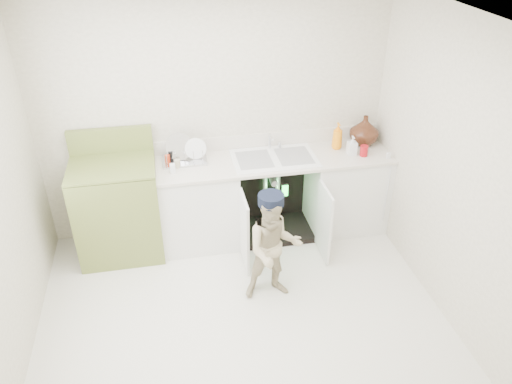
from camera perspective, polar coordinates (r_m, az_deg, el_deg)
ground at (r=4.53m, az=-1.58°, el=-13.99°), size 3.50×3.50×0.00m
room_shell at (r=3.75m, az=-1.85°, el=-0.41°), size 6.00×5.50×1.26m
counter_run at (r=5.27m, az=2.29°, el=-0.18°), size 2.44×1.02×1.22m
avocado_stove at (r=5.13m, az=-15.47°, el=-1.76°), size 0.81×0.65×1.25m
repair_worker at (r=4.40m, az=2.03°, el=-6.33°), size 0.55×0.84×1.06m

